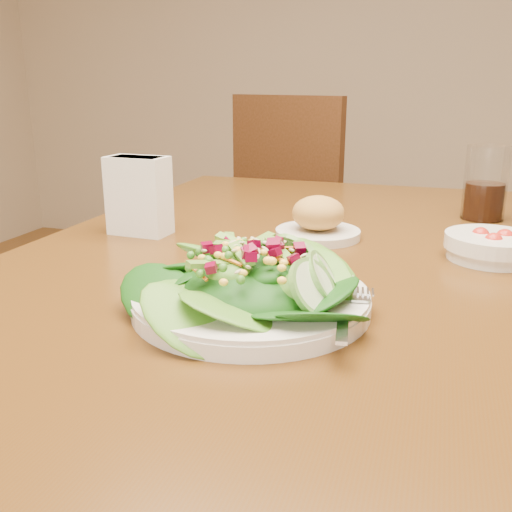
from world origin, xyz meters
name	(u,v)px	position (x,y,z in m)	size (l,w,h in m)	color
dining_table	(288,307)	(0.00, 0.00, 0.65)	(0.90, 1.40, 0.75)	#462A0F
chair_far	(305,224)	(-0.22, 1.11, 0.52)	(0.58, 0.58, 0.98)	#442414
salad_plate	(259,286)	(0.03, -0.26, 0.78)	(0.30, 0.30, 0.09)	silver
bread_plate	(318,221)	(0.03, 0.10, 0.78)	(0.15, 0.15, 0.08)	silver
tomato_bowl	(492,246)	(0.32, 0.05, 0.77)	(0.15, 0.15, 0.05)	silver
drinking_glass	(485,188)	(0.32, 0.35, 0.81)	(0.09, 0.09, 0.15)	silver
napkin_holder	(139,194)	(-0.29, 0.03, 0.83)	(0.11, 0.07, 0.14)	white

